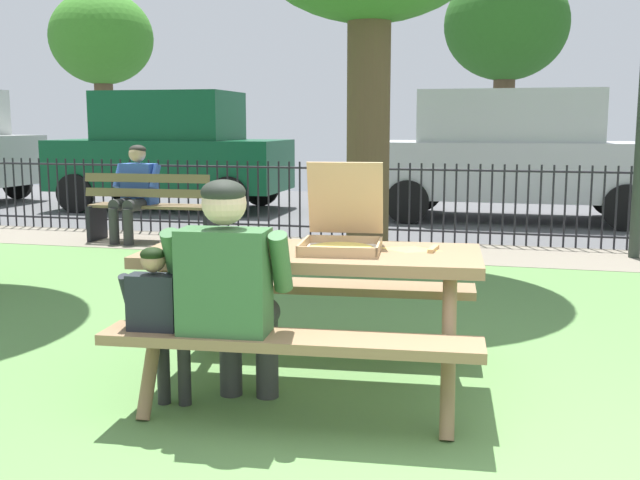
% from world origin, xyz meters
% --- Properties ---
extents(ground, '(28.00, 10.62, 0.02)m').
position_xyz_m(ground, '(0.00, 1.31, -0.01)').
color(ground, '#598547').
extents(cobblestone_walkway, '(28.00, 1.40, 0.01)m').
position_xyz_m(cobblestone_walkway, '(0.00, 5.92, -0.00)').
color(cobblestone_walkway, gray).
extents(street_asphalt, '(28.00, 6.48, 0.01)m').
position_xyz_m(street_asphalt, '(0.00, 9.86, -0.01)').
color(street_asphalt, '#515154').
extents(picnic_table_foreground, '(1.93, 1.64, 0.79)m').
position_xyz_m(picnic_table_foreground, '(-1.18, 1.27, 0.60)').
color(picnic_table_foreground, '#8D6C4A').
rests_on(picnic_table_foreground, ground).
extents(pizza_box_open, '(0.47, 0.54, 0.47)m').
position_xyz_m(pizza_box_open, '(-1.03, 1.33, 0.86)').
color(pizza_box_open, tan).
rests_on(pizza_box_open, picnic_table_foreground).
extents(pizza_slice_on_table, '(0.28, 0.20, 0.02)m').
position_xyz_m(pizza_slice_on_table, '(-0.65, 1.43, 0.78)').
color(pizza_slice_on_table, '#E2C45B').
rests_on(pizza_slice_on_table, picnic_table_foreground).
extents(adult_at_table, '(0.63, 0.62, 1.19)m').
position_xyz_m(adult_at_table, '(-1.44, 0.74, 0.66)').
color(adult_at_table, '#353535').
rests_on(adult_at_table, ground).
extents(child_at_table, '(0.35, 0.35, 0.86)m').
position_xyz_m(child_at_table, '(-1.79, 0.68, 0.52)').
color(child_at_table, '#2C2C2C').
rests_on(child_at_table, ground).
extents(iron_fence_streetside, '(21.79, 0.03, 0.97)m').
position_xyz_m(iron_fence_streetside, '(0.00, 6.62, 0.50)').
color(iron_fence_streetside, black).
rests_on(iron_fence_streetside, ground).
extents(park_bench_left, '(1.62, 0.53, 0.85)m').
position_xyz_m(park_bench_left, '(-4.46, 5.79, 0.42)').
color(park_bench_left, brown).
rests_on(park_bench_left, ground).
extents(person_on_park_bench, '(0.63, 0.62, 1.19)m').
position_xyz_m(person_on_park_bench, '(-4.69, 5.81, 0.66)').
color(person_on_park_bench, '#2E2E2E').
rests_on(person_on_park_bench, ground).
extents(parked_car_left, '(3.96, 1.94, 1.98)m').
position_xyz_m(parked_car_left, '(-5.84, 9.20, 1.01)').
color(parked_car_left, '#0E4D2C').
rests_on(parked_car_left, ground).
extents(parked_car_center, '(4.40, 1.91, 1.94)m').
position_xyz_m(parked_car_center, '(-0.20, 9.20, 1.01)').
color(parked_car_center, '#B7B9BC').
rests_on(parked_car_center, ground).
extents(far_tree_left, '(2.52, 2.52, 4.69)m').
position_xyz_m(far_tree_left, '(-10.20, 14.53, 3.47)').
color(far_tree_left, brown).
rests_on(far_tree_left, ground).
extents(far_tree_midleft, '(2.65, 2.65, 4.76)m').
position_xyz_m(far_tree_midleft, '(-0.49, 14.53, 3.49)').
color(far_tree_midleft, brown).
rests_on(far_tree_midleft, ground).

